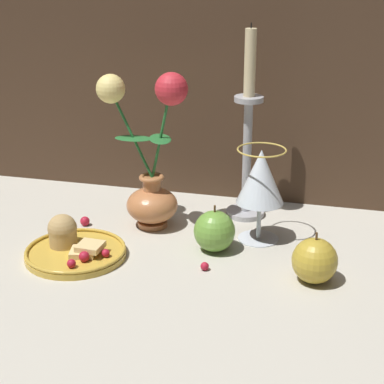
# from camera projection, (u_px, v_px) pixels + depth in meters

# --- Properties ---
(ground_plane) EXTENTS (2.40, 2.40, 0.00)m
(ground_plane) POSITION_uv_depth(u_px,v_px,m) (174.00, 245.00, 1.15)
(ground_plane) COLOR #B7B2A3
(ground_plane) RESTS_ON ground
(vase) EXTENTS (0.17, 0.10, 0.29)m
(vase) POSITION_uv_depth(u_px,v_px,m) (150.00, 166.00, 1.19)
(vase) COLOR #B77042
(vase) RESTS_ON ground_plane
(plate_with_pastries) EXTENTS (0.17, 0.17, 0.07)m
(plate_with_pastries) POSITION_uv_depth(u_px,v_px,m) (73.00, 246.00, 1.10)
(plate_with_pastries) COLOR gold
(plate_with_pastries) RESTS_ON ground_plane
(wine_glass) EXTENTS (0.09, 0.09, 0.17)m
(wine_glass) POSITION_uv_depth(u_px,v_px,m) (261.00, 180.00, 1.13)
(wine_glass) COLOR silver
(wine_glass) RESTS_ON ground_plane
(candlestick) EXTENTS (0.08, 0.08, 0.37)m
(candlestick) POSITION_uv_depth(u_px,v_px,m) (247.00, 141.00, 1.22)
(candlestick) COLOR #A3A3A8
(candlestick) RESTS_ON ground_plane
(apple_beside_vase) EXTENTS (0.07, 0.07, 0.09)m
(apple_beside_vase) POSITION_uv_depth(u_px,v_px,m) (315.00, 261.00, 1.01)
(apple_beside_vase) COLOR #B2932D
(apple_beside_vase) RESTS_ON ground_plane
(apple_near_glass) EXTENTS (0.07, 0.07, 0.08)m
(apple_near_glass) POSITION_uv_depth(u_px,v_px,m) (214.00, 231.00, 1.12)
(apple_near_glass) COLOR #669938
(apple_near_glass) RESTS_ON ground_plane
(berry_near_plate) EXTENTS (0.01, 0.01, 0.01)m
(berry_near_plate) POSITION_uv_depth(u_px,v_px,m) (205.00, 266.00, 1.06)
(berry_near_plate) COLOR #AD192D
(berry_near_plate) RESTS_ON ground_plane
(berry_front_center) EXTENTS (0.02, 0.02, 0.02)m
(berry_front_center) POSITION_uv_depth(u_px,v_px,m) (85.00, 221.00, 1.22)
(berry_front_center) COLOR #AD192D
(berry_front_center) RESTS_ON ground_plane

